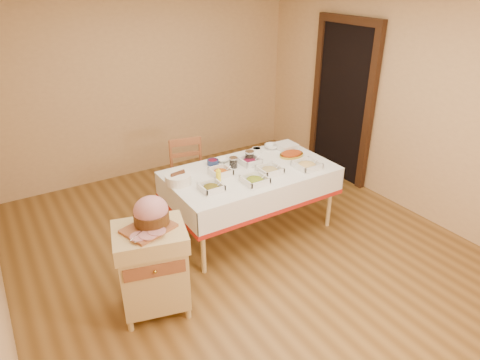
% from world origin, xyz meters
% --- Properties ---
extents(room_shell, '(5.00, 5.00, 5.00)m').
position_xyz_m(room_shell, '(0.00, 0.00, 1.30)').
color(room_shell, brown).
rests_on(room_shell, ground).
extents(doorway, '(0.09, 1.10, 2.20)m').
position_xyz_m(doorway, '(2.20, 0.90, 1.11)').
color(doorway, black).
rests_on(doorway, ground).
extents(dining_table, '(1.82, 1.02, 0.76)m').
position_xyz_m(dining_table, '(0.30, 0.30, 0.60)').
color(dining_table, '#DCBC79').
rests_on(dining_table, ground).
extents(butcher_cart, '(0.69, 0.62, 0.83)m').
position_xyz_m(butcher_cart, '(-1.11, -0.35, 0.47)').
color(butcher_cart, '#DCBC79').
rests_on(butcher_cart, ground).
extents(dining_chair, '(0.50, 0.48, 0.93)m').
position_xyz_m(dining_chair, '(-0.11, 1.00, 0.48)').
color(dining_chair, '#9B5832').
rests_on(dining_chair, ground).
extents(ham_on_board, '(0.41, 0.39, 0.27)m').
position_xyz_m(ham_on_board, '(-1.07, -0.32, 0.95)').
color(ham_on_board, '#9B5832').
rests_on(ham_on_board, butcher_cart).
extents(serving_dish_a, '(0.22, 0.22, 0.09)m').
position_xyz_m(serving_dish_a, '(-0.29, 0.12, 0.79)').
color(serving_dish_a, white).
rests_on(serving_dish_a, dining_table).
extents(serving_dish_b, '(0.24, 0.24, 0.10)m').
position_xyz_m(serving_dish_b, '(0.17, 0.02, 0.79)').
color(serving_dish_b, white).
rests_on(serving_dish_b, dining_table).
extents(serving_dish_c, '(0.23, 0.23, 0.09)m').
position_xyz_m(serving_dish_c, '(0.44, 0.14, 0.79)').
color(serving_dish_c, white).
rests_on(serving_dish_c, dining_table).
extents(serving_dish_d, '(0.26, 0.26, 0.10)m').
position_xyz_m(serving_dish_d, '(0.86, 0.02, 0.79)').
color(serving_dish_d, white).
rests_on(serving_dish_d, dining_table).
extents(serving_dish_e, '(0.22, 0.21, 0.10)m').
position_xyz_m(serving_dish_e, '(-0.03, 0.37, 0.79)').
color(serving_dish_e, white).
rests_on(serving_dish_e, dining_table).
extents(serving_dish_f, '(0.23, 0.22, 0.10)m').
position_xyz_m(serving_dish_f, '(0.39, 0.44, 0.79)').
color(serving_dish_f, white).
rests_on(serving_dish_f, dining_table).
extents(small_bowl_left, '(0.11, 0.11, 0.05)m').
position_xyz_m(small_bowl_left, '(-0.40, 0.57, 0.79)').
color(small_bowl_left, white).
rests_on(small_bowl_left, dining_table).
extents(small_bowl_mid, '(0.13, 0.13, 0.06)m').
position_xyz_m(small_bowl_mid, '(0.02, 0.65, 0.79)').
color(small_bowl_mid, navy).
rests_on(small_bowl_mid, dining_table).
extents(small_bowl_right, '(0.11, 0.11, 0.06)m').
position_xyz_m(small_bowl_right, '(0.63, 0.67, 0.79)').
color(small_bowl_right, white).
rests_on(small_bowl_right, dining_table).
extents(bowl_white_imported, '(0.17, 0.17, 0.04)m').
position_xyz_m(bowl_white_imported, '(0.16, 0.66, 0.78)').
color(bowl_white_imported, white).
rests_on(bowl_white_imported, dining_table).
extents(bowl_small_imported, '(0.20, 0.20, 0.05)m').
position_xyz_m(bowl_small_imported, '(0.86, 0.69, 0.79)').
color(bowl_small_imported, white).
rests_on(bowl_small_imported, dining_table).
extents(preserve_jar_left, '(0.09, 0.09, 0.12)m').
position_xyz_m(preserve_jar_left, '(0.18, 0.46, 0.81)').
color(preserve_jar_left, silver).
rests_on(preserve_jar_left, dining_table).
extents(preserve_jar_right, '(0.10, 0.10, 0.13)m').
position_xyz_m(preserve_jar_right, '(0.41, 0.49, 0.82)').
color(preserve_jar_right, silver).
rests_on(preserve_jar_right, dining_table).
extents(mustard_bottle, '(0.05, 0.05, 0.16)m').
position_xyz_m(mustard_bottle, '(-0.14, 0.23, 0.83)').
color(mustard_bottle, yellow).
rests_on(mustard_bottle, dining_table).
extents(bread_basket, '(0.27, 0.27, 0.12)m').
position_xyz_m(bread_basket, '(-0.50, 0.42, 0.81)').
color(bread_basket, white).
rests_on(bread_basket, dining_table).
extents(plate_stack, '(0.23, 0.23, 0.07)m').
position_xyz_m(plate_stack, '(1.00, 0.58, 0.79)').
color(plate_stack, white).
rests_on(plate_stack, dining_table).
extents(brass_platter, '(0.30, 0.22, 0.04)m').
position_xyz_m(brass_platter, '(0.92, 0.37, 0.78)').
color(brass_platter, gold).
rests_on(brass_platter, dining_table).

